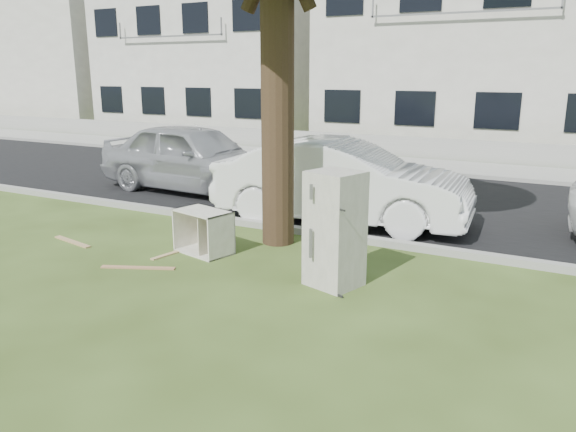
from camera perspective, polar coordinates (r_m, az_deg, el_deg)
The scene contains 16 objects.
ground at distance 7.98m, azimuth -4.78°, elevation -6.41°, with size 120.00×120.00×0.00m, color #334518.
road at distance 13.22m, azimuth 9.38°, elevation 1.87°, with size 120.00×7.00×0.01m, color black.
kerb_near at distance 10.02m, azimuth 2.80°, elevation -2.02°, with size 120.00×0.18×0.12m, color gray.
kerb_far at distance 16.57m, azimuth 13.36°, elevation 4.17°, with size 120.00×0.18×0.12m, color gray.
sidewalk at distance 17.96m, azimuth 14.56°, elevation 4.89°, with size 120.00×2.80×0.01m, color gray.
low_wall at distance 19.45m, azimuth 15.76°, elevation 6.54°, with size 120.00×0.15×0.70m, color gray.
townhouse_left at distance 28.69m, azimuth -6.34°, elevation 15.70°, with size 10.20×8.16×7.04m.
townhouse_center at distance 24.12m, azimuth 18.98°, elevation 15.78°, with size 11.22×8.16×7.44m.
filler_left at distance 38.64m, azimuth -23.86°, elevation 13.76°, with size 16.00×9.00×6.40m, color silver.
fridge at distance 7.54m, azimuth 4.77°, elevation -1.35°, with size 0.65×0.60×1.57m, color beige.
cabinet at distance 9.10m, azimuth -8.56°, elevation -1.58°, with size 0.90×0.56×0.70m, color beige.
plank_a at distance 8.67m, azimuth -14.99°, elevation -5.08°, with size 1.12×0.09×0.02m, color #A77751.
plank_b at distance 10.31m, azimuth -21.06°, elevation -2.45°, with size 0.99×0.10×0.02m, color tan.
plank_c at distance 9.20m, azimuth -11.79°, elevation -3.75°, with size 0.77×0.09×0.02m, color tan.
car_center at distance 10.76m, azimuth 5.44°, elevation 3.46°, with size 1.69×4.85×1.60m, color white.
car_left at distance 13.83m, azimuth -9.59°, elevation 5.90°, with size 1.96×4.88×1.66m, color #9E9FA5.
Camera 1 is at (4.07, -6.26, 2.83)m, focal length 35.00 mm.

